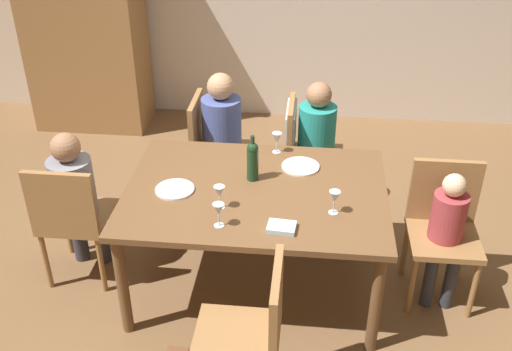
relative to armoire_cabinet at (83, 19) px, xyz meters
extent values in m
plane|color=brown|center=(1.92, -2.34, -1.10)|extent=(10.00, 10.00, 0.00)
cube|color=olive|center=(0.00, 0.00, -0.05)|extent=(1.10, 0.56, 2.10)
cube|color=brown|center=(1.92, -2.34, -0.36)|extent=(1.64, 1.19, 0.04)
cylinder|color=brown|center=(1.17, -2.87, -0.74)|extent=(0.07, 0.07, 0.72)
cylinder|color=brown|center=(2.67, -2.87, -0.74)|extent=(0.07, 0.07, 0.72)
cylinder|color=brown|center=(1.17, -1.82, -0.74)|extent=(0.07, 0.07, 0.72)
cylinder|color=brown|center=(2.67, -1.82, -0.74)|extent=(0.07, 0.07, 0.72)
cylinder|color=olive|center=(2.48, -1.18, -0.88)|extent=(0.04, 0.04, 0.44)
cylinder|color=olive|center=(2.48, -1.56, -0.88)|extent=(0.04, 0.04, 0.44)
cylinder|color=olive|center=(2.10, -1.18, -0.88)|extent=(0.04, 0.04, 0.44)
cylinder|color=olive|center=(2.10, -1.56, -0.88)|extent=(0.04, 0.04, 0.44)
cube|color=olive|center=(2.29, -1.37, -0.64)|extent=(0.44, 0.44, 0.04)
cube|color=olive|center=(2.09, -1.37, -0.40)|extent=(0.04, 0.44, 0.44)
cube|color=#ADC6D6|center=(2.09, -1.37, -0.38)|extent=(0.07, 0.40, 0.31)
cylinder|color=olive|center=(1.74, -1.18, -0.88)|extent=(0.04, 0.04, 0.44)
cylinder|color=olive|center=(1.74, -1.56, -0.88)|extent=(0.04, 0.04, 0.44)
cylinder|color=olive|center=(1.36, -1.18, -0.88)|extent=(0.04, 0.04, 0.44)
cylinder|color=olive|center=(1.36, -1.56, -0.88)|extent=(0.04, 0.04, 0.44)
cube|color=olive|center=(1.55, -1.37, -0.64)|extent=(0.44, 0.44, 0.04)
cube|color=olive|center=(1.35, -1.37, -0.40)|extent=(0.04, 0.44, 0.44)
cylinder|color=olive|center=(0.53, -2.15, -0.88)|extent=(0.04, 0.04, 0.44)
cylinder|color=olive|center=(0.91, -2.15, -0.88)|extent=(0.04, 0.04, 0.44)
cylinder|color=olive|center=(0.53, -2.53, -0.88)|extent=(0.04, 0.04, 0.44)
cylinder|color=olive|center=(0.91, -2.53, -0.88)|extent=(0.04, 0.04, 0.44)
cube|color=olive|center=(0.72, -2.34, -0.64)|extent=(0.44, 0.44, 0.04)
cube|color=olive|center=(0.72, -2.54, -0.40)|extent=(0.44, 0.04, 0.44)
cylinder|color=olive|center=(3.31, -2.53, -0.88)|extent=(0.04, 0.04, 0.44)
cylinder|color=olive|center=(2.93, -2.53, -0.88)|extent=(0.04, 0.04, 0.44)
cylinder|color=olive|center=(3.31, -2.15, -0.88)|extent=(0.04, 0.04, 0.44)
cylinder|color=olive|center=(2.93, -2.15, -0.88)|extent=(0.04, 0.04, 0.44)
cube|color=olive|center=(3.12, -2.34, -0.64)|extent=(0.44, 0.44, 0.04)
cube|color=olive|center=(3.12, -2.14, -0.40)|extent=(0.44, 0.04, 0.44)
cylinder|color=olive|center=(1.73, -3.13, -0.88)|extent=(0.04, 0.04, 0.44)
cylinder|color=olive|center=(2.11, -3.13, -0.88)|extent=(0.04, 0.04, 0.44)
cube|color=olive|center=(1.92, -3.32, -0.64)|extent=(0.44, 0.44, 0.04)
cube|color=olive|center=(2.12, -3.32, -0.40)|extent=(0.04, 0.44, 0.44)
cylinder|color=#33333D|center=(2.42, -1.28, -0.87)|extent=(0.11, 0.11, 0.46)
cylinder|color=#33333D|center=(2.42, -1.46, -0.87)|extent=(0.11, 0.11, 0.46)
cylinder|color=teal|center=(2.29, -1.37, -0.42)|extent=(0.29, 0.29, 0.44)
sphere|color=#996B4C|center=(2.29, -1.37, -0.10)|extent=(0.19, 0.19, 0.19)
cylinder|color=#33333D|center=(1.69, -1.28, -0.87)|extent=(0.11, 0.11, 0.46)
cylinder|color=#33333D|center=(1.69, -1.46, -0.87)|extent=(0.11, 0.11, 0.46)
cylinder|color=#475699|center=(1.55, -1.37, -0.40)|extent=(0.31, 0.31, 0.47)
sphere|color=tan|center=(1.55, -1.37, -0.07)|extent=(0.20, 0.20, 0.20)
cylinder|color=#33333D|center=(0.63, -2.21, -0.87)|extent=(0.10, 0.10, 0.46)
cylinder|color=#33333D|center=(0.81, -2.21, -0.87)|extent=(0.10, 0.10, 0.46)
cylinder|color=gray|center=(0.72, -2.34, -0.42)|extent=(0.28, 0.28, 0.43)
sphere|color=#996B4C|center=(0.72, -2.34, -0.11)|extent=(0.19, 0.19, 0.19)
cylinder|color=#33333D|center=(3.18, -2.44, -0.87)|extent=(0.08, 0.08, 0.46)
cylinder|color=#33333D|center=(3.05, -2.44, -0.87)|extent=(0.08, 0.08, 0.46)
cylinder|color=#9E383D|center=(3.12, -2.34, -0.47)|extent=(0.22, 0.22, 0.33)
sphere|color=beige|center=(3.12, -2.34, -0.23)|extent=(0.14, 0.14, 0.14)
cylinder|color=#19381E|center=(1.88, -2.22, -0.23)|extent=(0.08, 0.08, 0.21)
sphere|color=#19381E|center=(1.88, -2.22, -0.11)|extent=(0.08, 0.08, 0.08)
cylinder|color=#19381E|center=(1.88, -2.22, -0.07)|extent=(0.03, 0.03, 0.08)
cylinder|color=silver|center=(1.75, -2.75, -0.34)|extent=(0.06, 0.06, 0.00)
cylinder|color=silver|center=(1.75, -2.75, -0.30)|extent=(0.01, 0.01, 0.07)
cone|color=silver|center=(1.75, -2.75, -0.23)|extent=(0.07, 0.07, 0.07)
cylinder|color=silver|center=(1.73, -2.57, -0.34)|extent=(0.06, 0.06, 0.00)
cylinder|color=silver|center=(1.73, -2.57, -0.30)|extent=(0.01, 0.01, 0.07)
cone|color=silver|center=(1.73, -2.57, -0.23)|extent=(0.07, 0.07, 0.07)
cylinder|color=silver|center=(2.40, -2.56, -0.34)|extent=(0.06, 0.06, 0.00)
cylinder|color=silver|center=(2.40, -2.56, -0.30)|extent=(0.01, 0.01, 0.07)
cone|color=silver|center=(2.40, -2.56, -0.23)|extent=(0.07, 0.07, 0.07)
cylinder|color=silver|center=(2.01, -1.85, -0.34)|extent=(0.06, 0.06, 0.00)
cylinder|color=silver|center=(2.01, -1.85, -0.30)|extent=(0.01, 0.01, 0.07)
cone|color=silver|center=(2.01, -1.85, -0.23)|extent=(0.07, 0.07, 0.07)
cylinder|color=white|center=(2.19, -2.04, -0.33)|extent=(0.25, 0.25, 0.01)
cylinder|color=white|center=(1.42, -2.41, -0.33)|extent=(0.24, 0.24, 0.01)
cube|color=#ADC6D6|center=(2.11, -2.75, -0.32)|extent=(0.17, 0.13, 0.03)
camera|label=1|loc=(2.24, -5.48, 1.66)|focal=41.82mm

